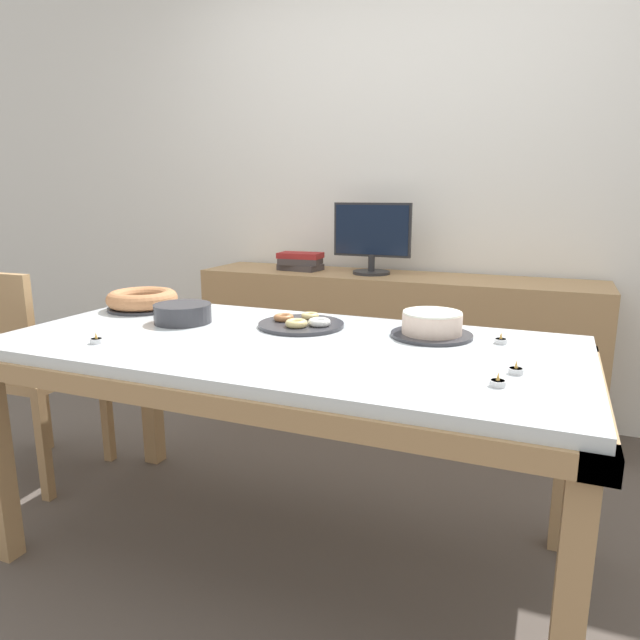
% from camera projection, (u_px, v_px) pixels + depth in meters
% --- Properties ---
extents(ground_plane, '(12.00, 12.00, 0.00)m').
position_uv_depth(ground_plane, '(288.00, 551.00, 2.02)').
color(ground_plane, '#564C44').
extents(wall_back, '(8.00, 0.10, 2.60)m').
position_uv_depth(wall_back, '(410.00, 183.00, 3.20)').
color(wall_back, white).
rests_on(wall_back, ground).
extents(dining_table, '(1.90, 0.92, 0.77)m').
position_uv_depth(dining_table, '(285.00, 366.00, 1.87)').
color(dining_table, silver).
rests_on(dining_table, ground).
extents(chair, '(0.44, 0.44, 0.94)m').
position_uv_depth(chair, '(22.00, 366.00, 2.42)').
color(chair, tan).
rests_on(chair, ground).
extents(sideboard, '(2.13, 0.44, 0.82)m').
position_uv_depth(sideboard, '(391.00, 349.00, 3.12)').
color(sideboard, tan).
rests_on(sideboard, ground).
extents(computer_monitor, '(0.42, 0.20, 0.38)m').
position_uv_depth(computer_monitor, '(372.00, 239.00, 3.04)').
color(computer_monitor, '#262628').
rests_on(computer_monitor, sideboard).
extents(book_stack, '(0.25, 0.18, 0.10)m').
position_uv_depth(book_stack, '(300.00, 261.00, 3.23)').
color(book_stack, '#3F3838').
rests_on(book_stack, sideboard).
extents(cake_chocolate_round, '(0.27, 0.27, 0.09)m').
position_uv_depth(cake_chocolate_round, '(432.00, 325.00, 1.89)').
color(cake_chocolate_round, '#333338').
rests_on(cake_chocolate_round, dining_table).
extents(cake_golden_bundt, '(0.29, 0.29, 0.08)m').
position_uv_depth(cake_golden_bundt, '(142.00, 300.00, 2.34)').
color(cake_golden_bundt, '#333338').
rests_on(cake_golden_bundt, dining_table).
extents(pastry_platter, '(0.31, 0.31, 0.04)m').
position_uv_depth(pastry_platter, '(301.00, 323.00, 2.04)').
color(pastry_platter, '#333338').
rests_on(pastry_platter, dining_table).
extents(plate_stack, '(0.21, 0.21, 0.07)m').
position_uv_depth(plate_stack, '(183.00, 313.00, 2.10)').
color(plate_stack, '#333338').
rests_on(plate_stack, dining_table).
extents(tealight_left_edge, '(0.04, 0.04, 0.04)m').
position_uv_depth(tealight_left_edge, '(498.00, 382.00, 1.41)').
color(tealight_left_edge, silver).
rests_on(tealight_left_edge, dining_table).
extents(tealight_centre, '(0.04, 0.04, 0.04)m').
position_uv_depth(tealight_centre, '(516.00, 370.00, 1.51)').
color(tealight_centre, silver).
rests_on(tealight_centre, dining_table).
extents(tealight_right_edge, '(0.04, 0.04, 0.04)m').
position_uv_depth(tealight_right_edge, '(96.00, 340.00, 1.81)').
color(tealight_right_edge, silver).
rests_on(tealight_right_edge, dining_table).
extents(tealight_near_cakes, '(0.04, 0.04, 0.04)m').
position_uv_depth(tealight_near_cakes, '(501.00, 341.00, 1.81)').
color(tealight_near_cakes, silver).
rests_on(tealight_near_cakes, dining_table).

